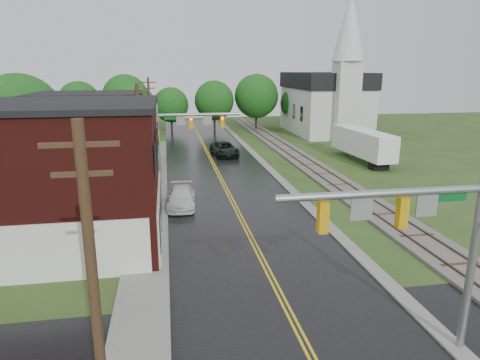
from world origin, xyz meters
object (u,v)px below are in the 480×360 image
object	(u,v)px
traffic_signal_near	(421,226)
utility_pole_c	(150,113)
utility_pole_b	(140,143)
tree_left_e	(134,111)
semi_trailer	(363,143)
utility_pole_a	(94,288)
tree_left_b	(22,117)
tree_left_c	(84,120)
brick_building	(32,176)
traffic_signal_far	(182,129)
church	(328,96)
pickup_white	(181,197)
suv_dark	(225,149)

from	to	relation	value
traffic_signal_near	utility_pole_c	bearing A→B (deg)	103.74
utility_pole_b	traffic_signal_near	bearing A→B (deg)	-62.81
tree_left_e	semi_trailer	world-z (taller)	tree_left_e
utility_pole_a	semi_trailer	size ratio (longest dim) A/B	0.82
tree_left_b	tree_left_c	size ratio (longest dim) A/B	1.27
traffic_signal_near	tree_left_b	xyz separation A→B (m)	(-21.32, 29.90, 0.75)
utility_pole_b	tree_left_e	bearing A→B (deg)	94.90
brick_building	traffic_signal_far	world-z (taller)	brick_building
utility_pole_b	semi_trailer	size ratio (longest dim) A/B	0.82
church	utility_pole_c	size ratio (longest dim) A/B	2.22
utility_pole_a	pickup_white	distance (m)	21.26
church	utility_pole_c	distance (m)	28.54
utility_pole_a	utility_pole_c	size ratio (longest dim) A/B	1.00
utility_pole_a	tree_left_e	bearing A→B (deg)	92.55
tree_left_e	church	bearing A→B (deg)	15.20
utility_pole_c	tree_left_b	world-z (taller)	tree_left_b
traffic_signal_far	utility_pole_c	world-z (taller)	utility_pole_c
tree_left_b	semi_trailer	size ratio (longest dim) A/B	0.88
tree_left_c	suv_dark	xyz separation A→B (m)	(15.67, -0.73, -3.72)
utility_pole_c	tree_left_e	world-z (taller)	utility_pole_c
traffic_signal_far	suv_dark	distance (m)	13.91
traffic_signal_near	semi_trailer	world-z (taller)	traffic_signal_near
traffic_signal_near	traffic_signal_far	size ratio (longest dim) A/B	1.00
brick_building	church	distance (m)	50.58
brick_building	utility_pole_c	bearing A→B (deg)	78.91
brick_building	pickup_white	world-z (taller)	brick_building
utility_pole_b	tree_left_e	distance (m)	23.99
utility_pole_a	tree_left_e	distance (m)	45.94
pickup_white	semi_trailer	bearing A→B (deg)	35.42
brick_building	tree_left_b	size ratio (longest dim) A/B	1.48
utility_pole_b	tree_left_e	world-z (taller)	utility_pole_b
traffic_signal_near	tree_left_e	distance (m)	45.59
utility_pole_b	tree_left_b	size ratio (longest dim) A/B	0.93
tree_left_e	pickup_white	size ratio (longest dim) A/B	1.67
traffic_signal_far	semi_trailer	size ratio (longest dim) A/B	0.67
utility_pole_a	tree_left_c	xyz separation A→B (m)	(-7.05, 39.90, -0.21)
tree_left_b	pickup_white	distance (m)	18.55
brick_building	semi_trailer	xyz separation A→B (m)	(28.91, 18.42, -2.04)
utility_pole_b	pickup_white	bearing A→B (deg)	-24.90
brick_building	utility_pole_a	world-z (taller)	utility_pole_a
tree_left_c	suv_dark	size ratio (longest dim) A/B	1.35
utility_pole_b	tree_left_c	xyz separation A→B (m)	(-7.05, 17.90, -0.21)
brick_building	utility_pole_b	xyz separation A→B (m)	(5.68, 7.00, 0.57)
suv_dark	pickup_white	world-z (taller)	suv_dark
brick_building	tree_left_b	world-z (taller)	tree_left_b
tree_left_c	utility_pole_a	bearing A→B (deg)	-79.98
tree_left_c	suv_dark	world-z (taller)	tree_left_c
tree_left_b	tree_left_c	xyz separation A→B (m)	(4.00, 8.00, -1.21)
pickup_white	semi_trailer	xyz separation A→B (m)	(20.38, 12.74, 1.41)
traffic_signal_near	traffic_signal_far	world-z (taller)	same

